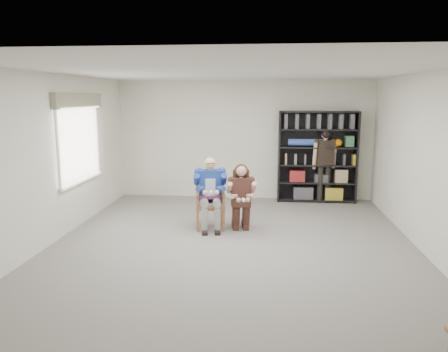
# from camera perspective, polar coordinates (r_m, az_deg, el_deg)

# --- Properties ---
(room_shell) EXTENTS (6.00, 7.00, 2.80)m
(room_shell) POSITION_cam_1_polar(r_m,az_deg,el_deg) (6.96, 1.15, 1.93)
(room_shell) COLOR white
(room_shell) RESTS_ON ground
(floor) EXTENTS (6.00, 7.00, 0.01)m
(floor) POSITION_cam_1_polar(r_m,az_deg,el_deg) (7.30, 1.11, -9.02)
(floor) COLOR slate
(floor) RESTS_ON ground
(window_left) EXTENTS (0.16, 2.00, 1.75)m
(window_left) POSITION_cam_1_polar(r_m,az_deg,el_deg) (8.64, -18.25, 4.58)
(window_left) COLOR white
(window_left) RESTS_ON room_shell
(armchair) EXTENTS (0.68, 0.66, 1.03)m
(armchair) POSITION_cam_1_polar(r_m,az_deg,el_deg) (8.09, -1.80, -3.30)
(armchair) COLOR #935D36
(armchair) RESTS_ON floor
(seated_man) EXTENTS (0.70, 0.88, 1.33)m
(seated_man) POSITION_cam_1_polar(r_m,az_deg,el_deg) (8.05, -1.81, -2.23)
(seated_man) COLOR navy
(seated_man) RESTS_ON floor
(kneeling_woman) EXTENTS (0.64, 0.89, 1.22)m
(kneeling_woman) POSITION_cam_1_polar(r_m,az_deg,el_deg) (7.89, 2.27, -2.91)
(kneeling_woman) COLOR #391E1A
(kneeling_woman) RESTS_ON floor
(bookshelf) EXTENTS (1.80, 0.38, 2.10)m
(bookshelf) POSITION_cam_1_polar(r_m,az_deg,el_deg) (10.30, 12.09, 2.47)
(bookshelf) COLOR black
(bookshelf) RESTS_ON floor
(standing_man) EXTENTS (0.58, 0.42, 1.70)m
(standing_man) POSITION_cam_1_polar(r_m,az_deg,el_deg) (10.27, 12.99, 1.28)
(standing_man) COLOR black
(standing_man) RESTS_ON floor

